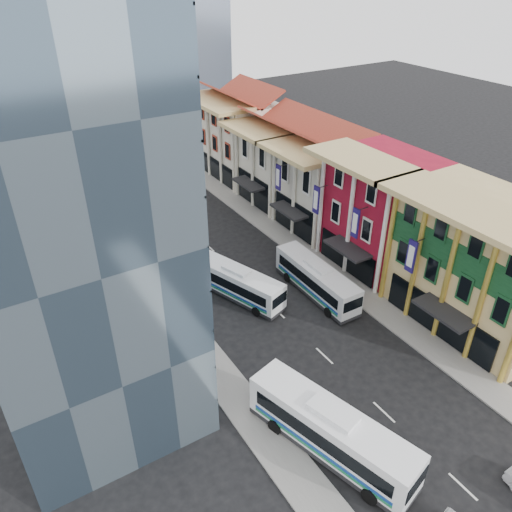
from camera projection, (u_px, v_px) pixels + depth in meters
ground at (394, 421)px, 35.85m from camera, size 200.00×200.00×0.00m
sidewalk_right at (306, 253)px, 55.55m from camera, size 3.00×90.00×0.15m
sidewalk_left at (164, 302)px, 47.94m from camera, size 3.00×90.00×0.15m
shophouse_tan at (480, 264)px, 42.59m from camera, size 8.00×14.00×12.00m
shophouse_red at (381, 211)px, 51.29m from camera, size 8.00×10.00×12.00m
shophouse_cream_near at (323, 188)px, 58.69m from camera, size 8.00×9.00×10.00m
shophouse_cream_mid at (280, 164)px, 65.21m from camera, size 8.00×9.00×10.00m
shophouse_cream_far at (240, 138)px, 72.55m from camera, size 8.00×12.00×11.00m
office_tower at (44, 188)px, 34.13m from camera, size 12.00×26.00×30.00m
office_block_far at (25, 181)px, 55.43m from camera, size 10.00×18.00×14.00m
bus_left_near at (331, 430)px, 32.79m from camera, size 6.02×12.58×3.93m
bus_left_far at (237, 282)px, 47.95m from camera, size 5.62×10.55×3.31m
bus_right at (317, 279)px, 48.31m from camera, size 2.61×10.74×3.44m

